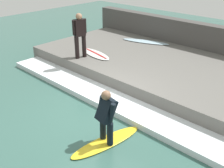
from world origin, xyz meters
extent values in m
plane|color=#386056|center=(0.00, 0.00, 0.00)|extent=(28.00, 28.00, 0.00)
cube|color=#66635E|center=(3.37, 0.00, 0.27)|extent=(4.40, 10.07, 0.54)
cube|color=#474442|center=(5.82, 0.00, 0.77)|extent=(0.50, 10.58, 1.54)
cube|color=silver|center=(0.69, 0.00, 0.09)|extent=(0.97, 9.57, 0.17)
ellipsoid|color=yellow|center=(-0.73, -1.09, 0.03)|extent=(1.97, 0.78, 0.06)
cylinder|color=black|center=(-0.76, -1.22, 0.35)|extent=(0.15, 0.15, 0.58)
cylinder|color=black|center=(-0.71, -0.95, 0.35)|extent=(0.15, 0.15, 0.58)
cube|color=black|center=(-0.73, -1.09, 0.92)|extent=(0.48, 0.43, 0.60)
sphere|color=#846047|center=(-0.73, -1.09, 1.29)|extent=(0.21, 0.21, 0.21)
cylinder|color=black|center=(-0.77, -1.29, 0.95)|extent=(0.11, 0.20, 0.50)
cylinder|color=black|center=(-0.70, -0.88, 0.95)|extent=(0.11, 0.20, 0.50)
cylinder|color=black|center=(1.85, 2.55, 0.96)|extent=(0.16, 0.16, 0.83)
cylinder|color=black|center=(1.56, 2.62, 0.96)|extent=(0.16, 0.16, 0.83)
cube|color=black|center=(1.70, 2.59, 1.67)|extent=(0.43, 0.31, 0.59)
sphere|color=#A87A5B|center=(1.70, 2.59, 2.07)|extent=(0.23, 0.23, 0.23)
cylinder|color=black|center=(1.92, 2.54, 1.70)|extent=(0.11, 0.11, 0.52)
cylinder|color=black|center=(1.49, 2.64, 1.70)|extent=(0.11, 0.11, 0.52)
ellipsoid|color=white|center=(2.28, 2.40, 0.57)|extent=(0.84, 1.70, 0.06)
ellipsoid|color=#B21E1E|center=(2.28, 2.40, 0.61)|extent=(0.38, 1.49, 0.01)
ellipsoid|color=silver|center=(4.87, 1.94, 0.57)|extent=(1.11, 2.13, 0.06)
camera|label=1|loc=(-4.27, -4.54, 4.03)|focal=42.00mm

